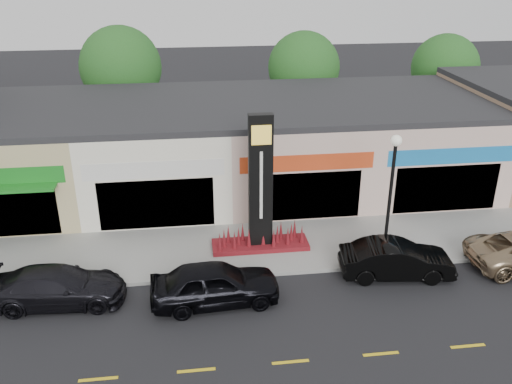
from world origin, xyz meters
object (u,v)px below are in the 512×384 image
at_px(car_black_sedan, 215,284).
at_px(car_dark_sedan, 58,286).
at_px(car_black_conv, 397,260).
at_px(pylon_sign, 260,203).
at_px(lamp_east_near, 391,187).

bearing_deg(car_black_sedan, car_dark_sedan, 79.24).
height_order(car_dark_sedan, car_black_conv, car_black_conv).
distance_m(pylon_sign, car_dark_sedan, 8.61).
height_order(car_dark_sedan, car_black_sedan, car_black_sedan).
bearing_deg(car_dark_sedan, car_black_sedan, -94.76).
distance_m(lamp_east_near, car_black_sedan, 7.90).
relative_size(pylon_sign, car_dark_sedan, 1.23).
bearing_deg(pylon_sign, car_dark_sedan, -159.69).
xyz_separation_m(pylon_sign, car_black_sedan, (-2.18, -3.65, -1.46)).
bearing_deg(lamp_east_near, car_dark_sedan, -174.52).
bearing_deg(car_black_conv, lamp_east_near, 13.24).
distance_m(car_dark_sedan, car_black_sedan, 5.80).
xyz_separation_m(car_black_sedan, car_black_conv, (7.31, 0.90, -0.07)).
bearing_deg(car_dark_sedan, car_black_conv, -86.90).
height_order(lamp_east_near, car_black_conv, lamp_east_near).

